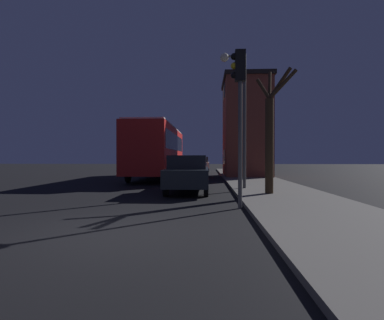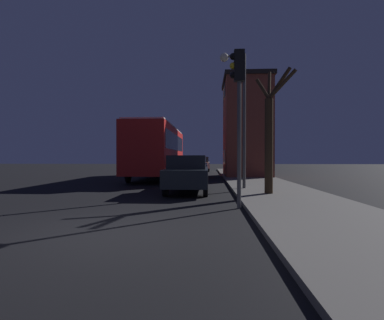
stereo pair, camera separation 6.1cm
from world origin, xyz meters
name	(u,v)px [view 1 (the left image)]	position (x,y,z in m)	size (l,w,h in m)	color
ground_plane	(109,232)	(0.00, 0.00, 0.00)	(120.00, 120.00, 0.00)	black
sidewalk	(358,232)	(4.87, 0.00, 0.06)	(3.56, 60.00, 0.12)	#514F4C
brick_building	(246,127)	(4.91, 17.15, 3.81)	(3.50, 5.19, 7.34)	brown
streetlamp	(238,98)	(3.34, 7.61, 4.13)	(1.16, 0.39, 6.04)	#4C4C4C
traffic_light	(239,96)	(2.90, 2.92, 3.30)	(0.43, 0.24, 4.62)	#4C4C4C
bare_tree	(270,134)	(4.38, 5.67, 2.39)	(1.44, 1.33, 4.84)	#382819
bus	(158,148)	(-1.52, 15.22, 2.16)	(2.55, 11.29, 3.64)	red
car_near_lane	(188,173)	(1.16, 6.91, 0.83)	(1.72, 4.47, 1.58)	black
car_mid_lane	(195,167)	(1.04, 16.38, 0.79)	(1.75, 3.94, 1.49)	navy
car_far_lane	(201,164)	(1.31, 26.02, 0.81)	(1.71, 3.87, 1.54)	beige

